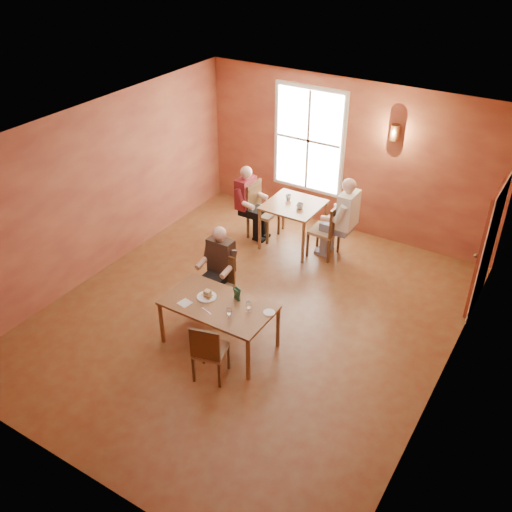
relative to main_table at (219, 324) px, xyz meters
The scene contains 28 objects.
ground 0.87m from the main_table, 87.72° to the left, with size 6.00×7.00×0.01m, color brown.
wall_back 4.43m from the main_table, 89.58° to the left, with size 6.00×0.04×3.00m, color brown.
wall_front 2.94m from the main_table, 89.35° to the right, with size 6.00×0.04×3.00m, color brown.
wall_left 3.27m from the main_table, 165.26° to the left, with size 0.04×7.00×3.00m, color brown.
wall_right 3.33m from the main_table, 14.45° to the left, with size 0.04×7.00×3.00m, color brown.
ceiling 2.74m from the main_table, 87.72° to the left, with size 6.00×7.00×0.04m, color white.
window 4.50m from the main_table, 100.30° to the left, with size 1.36×0.10×1.96m, color white.
door 4.33m from the main_table, 46.04° to the left, with size 0.12×1.04×2.10m, color maroon.
wall_sconce 4.66m from the main_table, 77.45° to the left, with size 0.16×0.16×0.28m, color brown.
main_table is the anchor object (origin of this frame).
chair_diner_main 0.83m from the main_table, 127.57° to the left, with size 0.44×0.44×0.98m, color #603713, non-canonical shape.
diner_main 0.85m from the main_table, 128.88° to the left, with size 0.54×0.54×1.36m, color black, non-canonical shape.
chair_empty 0.67m from the main_table, 65.49° to the right, with size 0.42×0.42×0.95m, color brown, non-canonical shape.
plate_food 0.46m from the main_table, behind, with size 0.29×0.29×0.04m, color white.
sandwich 0.48m from the main_table, 169.78° to the left, with size 0.09×0.09×0.11m, color tan.
goblet_a 0.66m from the main_table, ahead, with size 0.07×0.07×0.18m, color white, non-canonical shape.
goblet_c 0.59m from the main_table, 30.14° to the right, with size 0.07×0.07×0.18m, color white, non-canonical shape.
menu_stand 0.55m from the main_table, 53.72° to the left, with size 0.12×0.06×0.19m, color #21442C.
knife 0.44m from the main_table, 101.19° to the right, with size 0.21×0.02×0.00m, color silver.
napkin 0.62m from the main_table, 150.36° to the right, with size 0.17×0.17×0.01m, color silver.
side_plate 0.85m from the main_table, 15.53° to the left, with size 0.17×0.17×0.01m, color white.
second_table 3.15m from the main_table, 98.36° to the left, with size 1.00×1.00×0.88m, color brown, non-canonical shape.
chair_diner_white 3.12m from the main_table, 86.45° to the left, with size 0.48×0.48×1.08m, color brown, non-canonical shape.
diner_white 3.14m from the main_table, 85.90° to the left, with size 0.62×0.62×1.54m, color silver, non-canonical shape.
chair_diner_maroon 3.31m from the main_table, 109.59° to the left, with size 0.49×0.49×1.11m, color #492313, non-canonical shape.
diner_maroon 3.33m from the main_table, 110.08° to the left, with size 0.56×0.56×1.40m, color maroon, non-canonical shape.
cup_a 3.08m from the main_table, 95.29° to the left, with size 0.13×0.13×0.10m, color white.
cup_b 3.31m from the main_table, 101.01° to the left, with size 0.11×0.11×0.10m, color white.
Camera 1 is at (3.87, -6.09, 5.72)m, focal length 40.00 mm.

